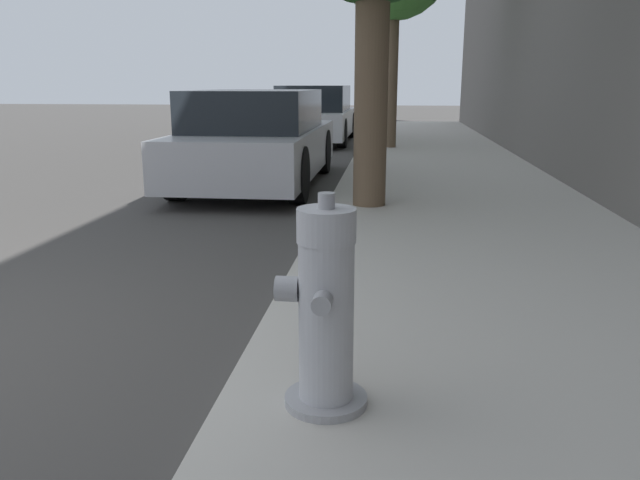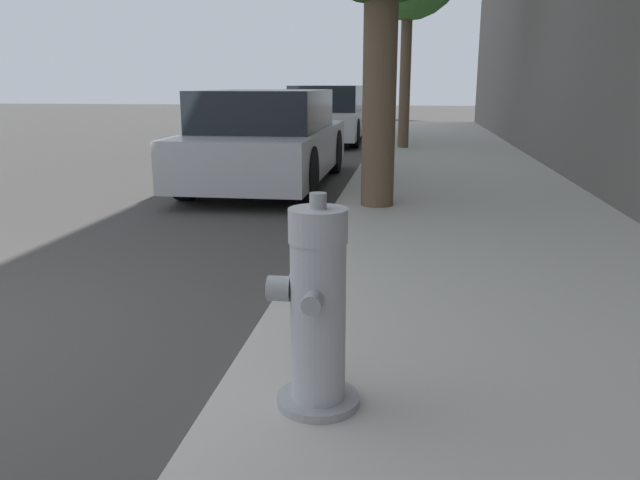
# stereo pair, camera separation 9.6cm
# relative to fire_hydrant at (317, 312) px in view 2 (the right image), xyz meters

# --- Properties ---
(sidewalk_slab) EXTENTS (3.01, 40.00, 0.12)m
(sidewalk_slab) POSITION_rel_fire_hydrant_xyz_m (1.04, 0.30, -0.47)
(sidewalk_slab) COLOR #B7B2A8
(sidewalk_slab) RESTS_ON ground_plane
(fire_hydrant) EXTENTS (0.38, 0.38, 0.89)m
(fire_hydrant) POSITION_rel_fire_hydrant_xyz_m (0.00, 0.00, 0.00)
(fire_hydrant) COLOR #97979C
(fire_hydrant) RESTS_ON sidewalk_slab
(parked_car_near) EXTENTS (1.74, 4.35, 1.34)m
(parked_car_near) POSITION_rel_fire_hydrant_xyz_m (-1.65, 6.39, 0.12)
(parked_car_near) COLOR #B7B7BC
(parked_car_near) RESTS_ON ground_plane
(parked_car_mid) EXTENTS (1.74, 4.52, 1.38)m
(parked_car_mid) POSITION_rel_fire_hydrant_xyz_m (-1.67, 13.24, 0.13)
(parked_car_mid) COLOR silver
(parked_car_mid) RESTS_ON ground_plane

